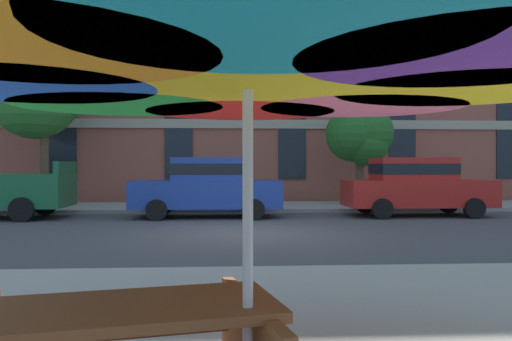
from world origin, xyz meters
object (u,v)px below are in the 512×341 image
street_tree_left (41,89)px  street_tree_middle (359,136)px  patio_umbrella (248,51)px  sedan_blue (208,185)px  sedan_red (416,185)px

street_tree_left → street_tree_middle: size_ratio=1.57×
patio_umbrella → sedan_blue: bearing=92.6°
sedan_blue → patio_umbrella: patio_umbrella is taller
sedan_red → street_tree_middle: bearing=104.5°
street_tree_middle → patio_umbrella: size_ratio=0.95×
sedan_blue → patio_umbrella: size_ratio=1.11×
sedan_blue → street_tree_left: bearing=153.7°
sedan_red → patio_umbrella: size_ratio=1.11×
street_tree_left → street_tree_middle: (11.30, 0.46, -1.54)m
sedan_blue → street_tree_left: size_ratio=0.74×
street_tree_left → patio_umbrella: size_ratio=1.50×
sedan_blue → sedan_red: size_ratio=1.00×
sedan_red → street_tree_left: 12.91m
street_tree_left → street_tree_middle: bearing=2.3°
street_tree_left → patio_umbrella: bearing=-67.6°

